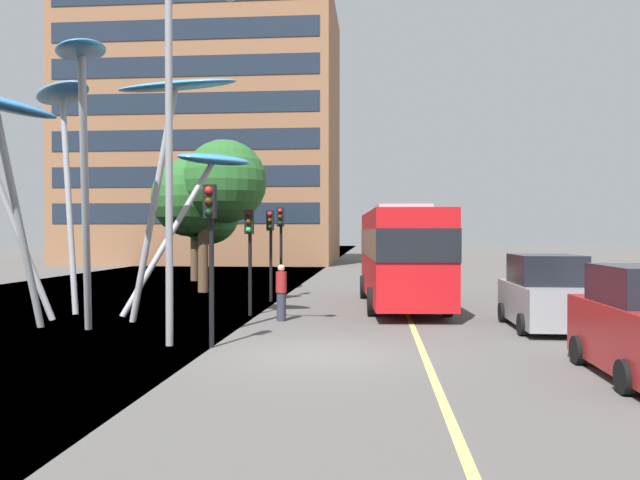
% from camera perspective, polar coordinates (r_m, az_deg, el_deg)
% --- Properties ---
extents(ground, '(120.00, 240.00, 0.10)m').
position_cam_1_polar(ground, '(14.54, -3.00, -10.45)').
color(ground, '#54514F').
extents(red_bus, '(3.20, 9.83, 3.76)m').
position_cam_1_polar(red_bus, '(23.61, 7.34, -1.05)').
color(red_bus, red).
rests_on(red_bus, ground).
extents(leaf_sculpture, '(11.10, 10.97, 8.93)m').
position_cam_1_polar(leaf_sculpture, '(21.38, -20.77, 10.67)').
color(leaf_sculpture, '#9EA0A5').
rests_on(leaf_sculpture, ground).
extents(traffic_light_kerb_near, '(0.28, 0.42, 3.89)m').
position_cam_1_polar(traffic_light_kerb_near, '(15.21, -9.87, 0.88)').
color(traffic_light_kerb_near, black).
rests_on(traffic_light_kerb_near, ground).
extents(traffic_light_kerb_far, '(0.28, 0.42, 3.51)m').
position_cam_1_polar(traffic_light_kerb_far, '(20.91, -6.39, 0.09)').
color(traffic_light_kerb_far, black).
rests_on(traffic_light_kerb_far, ground).
extents(traffic_light_island_mid, '(0.28, 0.42, 3.64)m').
position_cam_1_polar(traffic_light_island_mid, '(25.14, -4.50, 0.39)').
color(traffic_light_island_mid, black).
rests_on(traffic_light_island_mid, ground).
extents(traffic_light_opposite, '(0.28, 0.42, 3.81)m').
position_cam_1_polar(traffic_light_opposite, '(26.37, -3.57, 0.66)').
color(traffic_light_opposite, black).
rests_on(traffic_light_opposite, ground).
extents(car_parked_mid, '(2.10, 4.19, 2.12)m').
position_cam_1_polar(car_parked_mid, '(19.20, 19.73, -4.65)').
color(car_parked_mid, gray).
rests_on(car_parked_mid, ground).
extents(street_lamp, '(1.82, 0.44, 8.75)m').
position_cam_1_polar(street_lamp, '(15.86, -12.19, 10.60)').
color(street_lamp, gray).
rests_on(street_lamp, ground).
extents(tree_pavement_near, '(5.52, 4.37, 7.01)m').
position_cam_1_polar(tree_pavement_near, '(29.68, -9.97, 4.56)').
color(tree_pavement_near, brown).
rests_on(tree_pavement_near, ground).
extents(tree_pavement_far, '(4.72, 3.73, 6.47)m').
position_cam_1_polar(tree_pavement_far, '(37.05, -11.03, 3.01)').
color(tree_pavement_far, brown).
rests_on(tree_pavement_far, ground).
extents(pedestrian, '(0.34, 0.34, 1.76)m').
position_cam_1_polar(pedestrian, '(19.73, -3.52, -4.77)').
color(pedestrian, '#2D3342').
rests_on(pedestrian, ground).
extents(backdrop_building, '(23.86, 15.86, 24.05)m').
position_cam_1_polar(backdrop_building, '(61.15, -10.03, 9.37)').
color(backdrop_building, '#8E6042').
rests_on(backdrop_building, ground).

